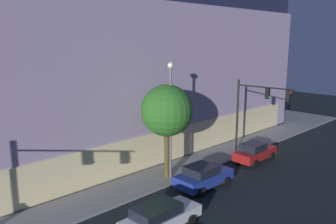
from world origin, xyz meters
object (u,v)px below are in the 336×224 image
(modern_building, at_px, (101,62))
(car_blue, at_px, (203,176))
(street_lamp_sidewalk, at_px, (171,108))
(car_red, at_px, (255,152))
(car_white, at_px, (160,216))
(sidewalk_tree, at_px, (167,111))
(traffic_light_far_corner, at_px, (257,104))

(modern_building, distance_m, car_blue, 19.58)
(street_lamp_sidewalk, distance_m, car_red, 9.43)
(car_blue, xyz_separation_m, car_red, (7.30, 0.42, -0.01))
(street_lamp_sidewalk, relative_size, car_white, 1.80)
(car_white, distance_m, car_red, 13.55)
(sidewalk_tree, bearing_deg, traffic_light_far_corner, -11.77)
(traffic_light_far_corner, bearing_deg, car_white, -168.09)
(traffic_light_far_corner, height_order, car_red, traffic_light_far_corner)
(sidewalk_tree, height_order, car_red, sidewalk_tree)
(modern_building, bearing_deg, traffic_light_far_corner, -74.89)
(street_lamp_sidewalk, relative_size, car_red, 1.92)
(modern_building, relative_size, car_red, 8.27)
(car_red, bearing_deg, traffic_light_far_corner, 31.44)
(traffic_light_far_corner, xyz_separation_m, sidewalk_tree, (-9.03, 1.88, 0.36))
(street_lamp_sidewalk, height_order, car_blue, street_lamp_sidewalk)
(car_blue, bearing_deg, modern_building, 78.16)
(street_lamp_sidewalk, distance_m, car_white, 8.52)
(car_red, bearing_deg, car_blue, -176.75)
(traffic_light_far_corner, height_order, car_blue, traffic_light_far_corner)
(sidewalk_tree, distance_m, car_red, 9.46)
(street_lamp_sidewalk, distance_m, sidewalk_tree, 0.40)
(traffic_light_far_corner, bearing_deg, street_lamp_sidewalk, 169.78)
(car_blue, bearing_deg, car_red, 3.25)
(traffic_light_far_corner, bearing_deg, car_red, -148.56)
(modern_building, distance_m, traffic_light_far_corner, 17.73)
(street_lamp_sidewalk, bearing_deg, sidewalk_tree, 111.51)
(traffic_light_far_corner, height_order, sidewalk_tree, sidewalk_tree)
(sidewalk_tree, height_order, car_white, sidewalk_tree)
(street_lamp_sidewalk, height_order, car_white, street_lamp_sidewalk)
(traffic_light_far_corner, distance_m, car_white, 15.20)
(traffic_light_far_corner, bearing_deg, modern_building, 105.11)
(car_blue, bearing_deg, car_white, -161.71)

